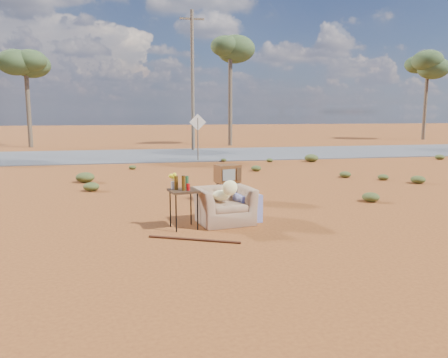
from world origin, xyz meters
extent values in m
plane|color=brown|center=(0.00, 0.00, 0.00)|extent=(140.00, 140.00, 0.00)
cube|color=#565659|center=(0.00, 15.00, 0.02)|extent=(140.00, 7.00, 0.04)
imported|color=#916C4F|center=(0.40, 0.45, 0.49)|extent=(1.22, 0.89, 0.99)
ellipsoid|color=#FFF19B|center=(0.34, 0.50, 0.57)|extent=(0.36, 0.36, 0.21)
ellipsoid|color=#FFF19B|center=(0.48, 0.27, 0.76)|extent=(0.31, 0.16, 0.31)
cube|color=navy|center=(0.90, 0.63, 0.29)|extent=(0.58, 0.79, 0.58)
cube|color=black|center=(0.93, 2.66, 0.47)|extent=(0.60, 0.52, 0.03)
cylinder|color=black|center=(0.75, 2.42, 0.24)|extent=(0.03, 0.03, 0.47)
cylinder|color=black|center=(1.21, 2.54, 0.24)|extent=(0.03, 0.03, 0.47)
cylinder|color=black|center=(0.65, 2.77, 0.24)|extent=(0.03, 0.03, 0.47)
cylinder|color=black|center=(1.11, 2.90, 0.24)|extent=(0.03, 0.03, 0.47)
cube|color=brown|center=(0.93, 2.66, 0.71)|extent=(0.68, 0.59, 0.45)
cube|color=slate|center=(0.92, 2.41, 0.71)|extent=(0.34, 0.11, 0.28)
cube|color=#472D19|center=(1.19, 2.48, 0.71)|extent=(0.13, 0.05, 0.32)
cube|color=#362313|center=(-0.47, 0.18, 0.75)|extent=(0.62, 0.62, 0.04)
cylinder|color=black|center=(-0.64, -0.07, 0.38)|extent=(0.03, 0.03, 0.75)
cylinder|color=black|center=(-0.22, 0.01, 0.38)|extent=(0.03, 0.03, 0.75)
cylinder|color=black|center=(-0.72, 0.36, 0.38)|extent=(0.03, 0.03, 0.75)
cylinder|color=black|center=(-0.29, 0.43, 0.38)|extent=(0.03, 0.03, 0.75)
cylinder|color=#452B0B|center=(-0.60, 0.21, 0.91)|extent=(0.08, 0.08, 0.28)
cylinder|color=#452B0B|center=(-0.47, 0.09, 0.92)|extent=(0.07, 0.07, 0.30)
cylinder|color=#25572E|center=(-0.38, 0.31, 0.90)|extent=(0.06, 0.06, 0.26)
cylinder|color=red|center=(-0.38, 0.09, 0.84)|extent=(0.07, 0.07, 0.14)
cylinder|color=silver|center=(-0.65, 0.31, 0.85)|extent=(0.09, 0.09, 0.15)
ellipsoid|color=#FFF21A|center=(-0.65, 0.31, 1.01)|extent=(0.17, 0.17, 0.13)
cylinder|color=#4E2414|center=(-0.39, -0.69, 0.02)|extent=(1.57, 0.77, 0.05)
cylinder|color=brown|center=(1.50, 12.00, 1.00)|extent=(0.06, 0.06, 2.00)
cube|color=silver|center=(1.50, 12.00, 1.80)|extent=(0.78, 0.04, 0.78)
cylinder|color=brown|center=(-8.00, 22.00, 3.00)|extent=(0.28, 0.28, 6.00)
ellipsoid|color=#41532B|center=(-8.00, 22.00, 5.50)|extent=(3.20, 3.20, 2.20)
cylinder|color=brown|center=(5.00, 21.00, 3.50)|extent=(0.28, 0.28, 7.00)
ellipsoid|color=#41532B|center=(5.00, 21.00, 6.50)|extent=(3.20, 3.20, 2.20)
cylinder|color=brown|center=(22.00, 24.00, 3.25)|extent=(0.28, 0.28, 6.50)
ellipsoid|color=#41532B|center=(22.00, 24.00, 6.00)|extent=(3.20, 3.20, 2.20)
cylinder|color=brown|center=(2.00, 17.50, 4.00)|extent=(0.20, 0.20, 8.00)
cube|color=brown|center=(2.00, 17.50, 7.50)|extent=(1.40, 0.10, 0.10)
ellipsoid|color=#4C5625|center=(4.50, 1.80, 0.12)|extent=(0.44, 0.44, 0.24)
ellipsoid|color=#4C5625|center=(-3.00, 6.50, 0.17)|extent=(0.60, 0.60, 0.33)
ellipsoid|color=#4C5625|center=(6.80, 5.00, 0.10)|extent=(0.36, 0.36, 0.20)
ellipsoid|color=#4C5625|center=(3.20, 8.00, 0.11)|extent=(0.40, 0.40, 0.22)
ellipsoid|color=#4C5625|center=(-1.50, 9.50, 0.08)|extent=(0.30, 0.30, 0.17)
camera|label=1|loc=(-1.36, -8.18, 2.28)|focal=35.00mm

